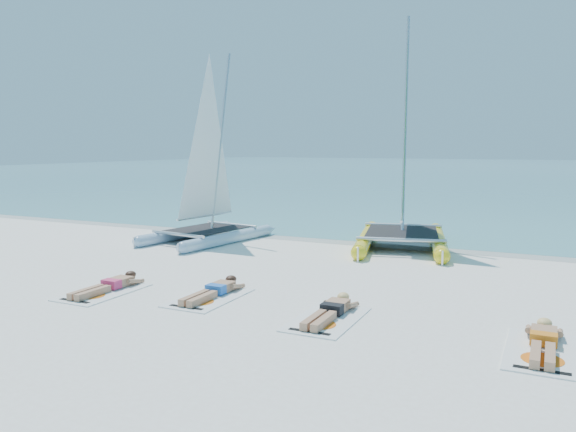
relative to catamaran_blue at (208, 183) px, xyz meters
name	(u,v)px	position (x,y,z in m)	size (l,w,h in m)	color
ground	(276,280)	(4.19, -3.72, -1.79)	(140.00, 140.00, 0.00)	white
sea	(505,170)	(4.19, 59.28, -1.79)	(140.00, 115.00, 0.01)	#7DCBD1
wet_sand_strip	(356,241)	(4.19, 1.78, -1.79)	(140.00, 1.40, 0.01)	beige
catamaran_blue	(208,183)	(0.00, 0.00, 0.00)	(2.72, 4.66, 6.00)	#A2C4D5
catamaran_yellow	(404,170)	(5.55, 2.01, 0.42)	(3.52, 5.66, 7.02)	yellow
towel_a	(103,292)	(1.54, -6.16, -1.78)	(1.00, 1.85, 0.02)	white
sunbather_a	(110,285)	(1.54, -5.97, -1.67)	(0.37, 1.73, 0.26)	tan
towel_b	(209,298)	(3.69, -5.61, -1.78)	(1.00, 1.85, 0.02)	white
sunbather_b	(215,290)	(3.69, -5.42, -1.67)	(0.37, 1.73, 0.26)	tan
towel_c	(327,319)	(6.23, -5.90, -1.78)	(1.00, 1.85, 0.02)	white
sunbather_c	(331,310)	(6.23, -5.71, -1.67)	(0.37, 1.73, 0.26)	tan
towel_d	(543,352)	(9.56, -6.01, -1.78)	(1.00, 1.85, 0.02)	white
sunbather_d	(544,340)	(9.56, -5.82, -1.67)	(0.37, 1.73, 0.26)	tan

